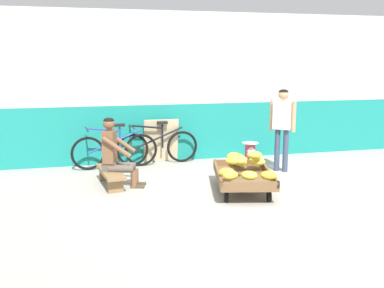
% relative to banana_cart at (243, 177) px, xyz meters
% --- Properties ---
extents(ground_plane, '(80.00, 80.00, 0.00)m').
position_rel_banana_cart_xyz_m(ground_plane, '(-0.17, -0.70, -0.24)').
color(ground_plane, '#A39E93').
extents(back_wall, '(16.00, 0.30, 3.00)m').
position_rel_banana_cart_xyz_m(back_wall, '(-0.17, 2.56, 1.26)').
color(back_wall, '#19847A').
rests_on(back_wall, ground).
extents(banana_cart, '(1.14, 1.59, 0.36)m').
position_rel_banana_cart_xyz_m(banana_cart, '(0.00, 0.00, 0.00)').
color(banana_cart, brown).
rests_on(banana_cart, ground).
extents(banana_pile, '(1.04, 1.47, 0.26)m').
position_rel_banana_cart_xyz_m(banana_pile, '(-0.00, -0.03, 0.22)').
color(banana_pile, yellow).
rests_on(banana_pile, banana_cart).
extents(low_bench, '(0.43, 1.13, 0.27)m').
position_rel_banana_cart_xyz_m(low_bench, '(-2.01, 0.84, -0.04)').
color(low_bench, olive).
rests_on(low_bench, ground).
extents(vendor_seated, '(0.73, 0.59, 1.14)m').
position_rel_banana_cart_xyz_m(vendor_seated, '(-1.92, 0.81, 0.33)').
color(vendor_seated, brown).
rests_on(vendor_seated, ground).
extents(plastic_crate, '(0.36, 0.28, 0.30)m').
position_rel_banana_cart_xyz_m(plastic_crate, '(0.49, 0.98, -0.09)').
color(plastic_crate, '#234CA8').
rests_on(plastic_crate, ground).
extents(weighing_scale, '(0.30, 0.30, 0.29)m').
position_rel_banana_cart_xyz_m(weighing_scale, '(0.49, 0.97, 0.21)').
color(weighing_scale, '#28282D').
rests_on(weighing_scale, plastic_crate).
extents(bicycle_near_left, '(1.66, 0.48, 0.86)m').
position_rel_banana_cart_xyz_m(bicycle_near_left, '(-1.84, 2.07, 0.11)').
color(bicycle_near_left, black).
rests_on(bicycle_near_left, ground).
extents(bicycle_far_left, '(1.66, 0.48, 0.86)m').
position_rel_banana_cart_xyz_m(bicycle_far_left, '(-0.99, 2.20, 0.11)').
color(bicycle_far_left, black).
rests_on(bicycle_far_left, ground).
extents(sign_board, '(0.70, 0.19, 0.89)m').
position_rel_banana_cart_xyz_m(sign_board, '(-0.89, 2.34, 0.20)').
color(sign_board, '#C6B289').
rests_on(sign_board, ground).
extents(customer_adult, '(0.38, 0.36, 1.53)m').
position_rel_banana_cart_xyz_m(customer_adult, '(1.15, 1.07, 0.71)').
color(customer_adult, '#38425B').
rests_on(customer_adult, ground).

